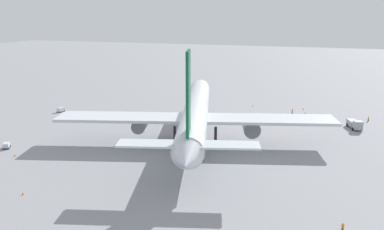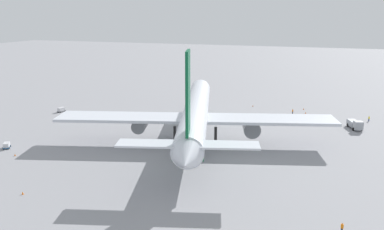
# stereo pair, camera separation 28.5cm
# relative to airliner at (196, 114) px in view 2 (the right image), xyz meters

# --- Properties ---
(ground_plane) EXTENTS (600.00, 600.00, 0.00)m
(ground_plane) POSITION_rel_airliner_xyz_m (1.36, 0.51, -7.20)
(ground_plane) COLOR gray
(airliner) EXTENTS (72.18, 67.87, 25.40)m
(airliner) POSITION_rel_airliner_xyz_m (0.00, 0.00, 0.00)
(airliner) COLOR silver
(airliner) RESTS_ON ground
(service_truck_0) EXTENTS (7.11, 4.25, 2.74)m
(service_truck_0) POSITION_rel_airliner_xyz_m (25.16, -38.57, -5.84)
(service_truck_0) COLOR #999EA5
(service_truck_0) RESTS_ON ground
(baggage_cart_1) EXTENTS (3.01, 2.55, 1.34)m
(baggage_cart_1) POSITION_rel_airliner_xyz_m (-19.70, 41.47, -6.46)
(baggage_cart_1) COLOR #26598C
(baggage_cart_1) RESTS_ON ground
(baggage_cart_2) EXTENTS (3.31, 1.87, 1.44)m
(baggage_cart_2) POSITION_rel_airliner_xyz_m (15.16, 51.62, -6.41)
(baggage_cart_2) COLOR gray
(baggage_cart_2) RESTS_ON ground
(ground_worker_0) EXTENTS (0.56, 0.56, 1.63)m
(ground_worker_0) POSITION_rel_airliner_xyz_m (36.85, -20.46, -6.37)
(ground_worker_0) COLOR #3F3F47
(ground_worker_0) RESTS_ON ground
(ground_worker_1) EXTENTS (0.42, 0.42, 1.61)m
(ground_worker_1) POSITION_rel_airliner_xyz_m (35.23, -42.94, -6.39)
(ground_worker_1) COLOR navy
(ground_worker_1) RESTS_ON ground
(ground_worker_3) EXTENTS (0.55, 0.55, 1.76)m
(ground_worker_3) POSITION_rel_airliner_xyz_m (-34.52, -34.17, -6.30)
(ground_worker_3) COLOR navy
(ground_worker_3) RESTS_ON ground
(traffic_cone_0) EXTENTS (0.36, 0.36, 0.55)m
(traffic_cone_0) POSITION_rel_airliner_xyz_m (43.43, -6.43, -6.92)
(traffic_cone_0) COLOR orange
(traffic_cone_0) RESTS_ON ground
(traffic_cone_1) EXTENTS (0.36, 0.36, 0.55)m
(traffic_cone_1) POSITION_rel_airliner_xyz_m (-23.50, 35.57, -6.92)
(traffic_cone_1) COLOR orange
(traffic_cone_1) RESTS_ON ground
(traffic_cone_2) EXTENTS (0.36, 0.36, 0.55)m
(traffic_cone_2) POSITION_rel_airliner_xyz_m (44.15, -23.45, -6.92)
(traffic_cone_2) COLOR orange
(traffic_cone_2) RESTS_ON ground
(traffic_cone_3) EXTENTS (0.36, 0.36, 0.55)m
(traffic_cone_3) POSITION_rel_airliner_xyz_m (38.76, -24.39, -6.92)
(traffic_cone_3) COLOR orange
(traffic_cone_3) RESTS_ON ground
(traffic_cone_4) EXTENTS (0.36, 0.36, 0.55)m
(traffic_cone_4) POSITION_rel_airliner_xyz_m (-39.15, 19.75, -6.92)
(traffic_cone_4) COLOR orange
(traffic_cone_4) RESTS_ON ground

